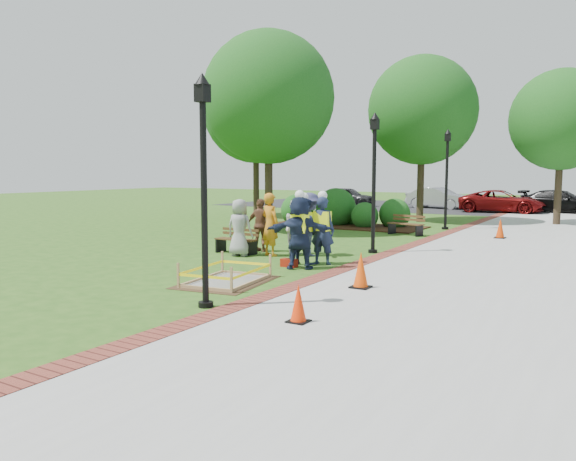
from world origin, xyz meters
The scene contains 36 objects.
ground centered at (0.00, 0.00, 0.00)m, with size 100.00×100.00×0.00m, color #285116.
sidewalk centered at (5.00, 10.00, 0.01)m, with size 6.00×60.00×0.02m, color #9E9E99.
brick_edging centered at (1.75, 10.00, 0.01)m, with size 0.50×60.00×0.03m, color maroon.
mulch_bed centered at (-3.00, 12.00, 0.02)m, with size 7.00×3.00×0.05m, color #381E0F.
parking_lot centered at (0.00, 27.00, 0.00)m, with size 36.00×12.00×0.01m, color black.
wet_concrete_pad centered at (0.19, -0.97, 0.23)m, with size 2.00×2.51×0.55m.
bench_near centered at (-2.27, 2.75, 0.24)m, with size 1.41×0.53×0.75m.
bench_far centered at (0.51, 10.07, 0.25)m, with size 1.51×0.80×0.78m.
cone_front centered at (3.28, -3.07, 0.32)m, with size 0.34×0.34×0.67m.
cone_back centered at (3.06, -0.02, 0.38)m, with size 0.40×0.40×0.79m.
cone_far centered at (3.90, 10.77, 0.37)m, with size 0.39×0.39×0.76m.
toolbox centered at (0.34, 1.52, 0.11)m, with size 0.42×0.23×0.21m, color maroon.
lamp_near centered at (1.25, -3.00, 2.48)m, with size 0.28×0.28×4.26m.
lamp_mid centered at (1.25, 5.00, 2.48)m, with size 0.28×0.28×4.26m.
lamp_far centered at (1.25, 13.00, 2.48)m, with size 0.28×0.28×4.26m.
tree_left centered at (-4.73, 8.33, 5.42)m, with size 5.32×5.32×8.09m.
tree_back centered at (-0.80, 15.86, 5.37)m, with size 5.22×5.22×7.99m.
tree_right centered at (5.11, 17.77, 4.81)m, with size 4.61×4.61×7.12m.
tree_far centered at (-9.53, 14.44, 5.73)m, with size 5.69×5.69×8.58m.
shrub_a centered at (-5.33, 11.68, 0.00)m, with size 1.53×1.53×1.53m, color #154B16.
shrub_b centered at (-3.62, 12.32, 0.00)m, with size 1.85×1.85×1.85m, color #154B16.
shrub_c centered at (-2.02, 11.94, 0.00)m, with size 1.21×1.21×1.21m, color #154B16.
shrub_d centered at (-0.92, 12.71, 0.00)m, with size 1.38×1.38×1.38m, color #154B16.
shrub_e centered at (-2.95, 12.78, 0.00)m, with size 0.94×0.94×0.94m, color #154B16.
casual_person_a centered at (-1.87, 2.37, 0.84)m, with size 0.57×0.39×1.68m.
casual_person_b centered at (-1.12, 2.87, 0.93)m, with size 0.68×0.55×1.86m.
casual_person_c centered at (-0.69, 3.62, 0.82)m, with size 0.61×0.61×1.64m.
casual_person_d centered at (-1.84, 3.45, 0.83)m, with size 0.55×0.38×1.65m.
casual_person_e centered at (-0.11, 3.45, 0.93)m, with size 0.71×0.63×1.87m.
hivis_worker_a centered at (0.73, 1.40, 1.00)m, with size 0.71×0.60×2.03m.
hivis_worker_b centered at (0.90, 2.31, 0.98)m, with size 0.63×0.45×1.98m.
hivis_worker_c centered at (0.46, 2.09, 0.96)m, with size 0.64×0.48×1.94m.
parked_car_a centered at (-9.00, 25.08, 0.00)m, with size 4.47×1.95×1.46m, color #29292B.
parked_car_b centered at (-2.81, 25.97, 0.00)m, with size 4.62×2.01×1.51m, color #99999D.
parked_car_c centered at (1.46, 24.25, 0.00)m, with size 4.49×1.95×1.46m, color maroon.
parked_car_d centered at (4.55, 25.84, 0.00)m, with size 4.48×1.95×1.46m, color black.
Camera 1 is at (7.84, -10.95, 2.54)m, focal length 35.00 mm.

